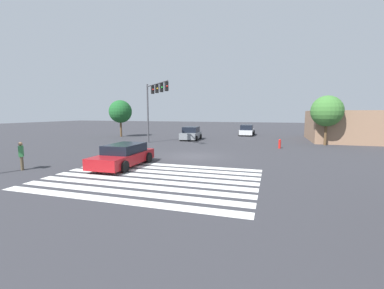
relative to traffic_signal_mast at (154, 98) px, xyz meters
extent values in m
plane|color=#333338|center=(5.81, -5.81, -4.81)|extent=(147.96, 147.96, 0.00)
cube|color=silver|center=(5.81, -16.04, -4.81)|extent=(10.50, 0.60, 0.01)
cube|color=silver|center=(5.81, -15.09, -4.81)|extent=(10.50, 0.60, 0.01)
cube|color=silver|center=(5.81, -14.14, -4.81)|extent=(10.50, 0.60, 0.01)
cube|color=silver|center=(5.81, -13.19, -4.81)|extent=(10.50, 0.60, 0.01)
cube|color=silver|center=(5.81, -12.24, -4.81)|extent=(10.50, 0.60, 0.01)
cube|color=silver|center=(5.81, -11.29, -4.81)|extent=(10.50, 0.60, 0.01)
cube|color=silver|center=(5.81, -10.34, -4.81)|extent=(10.50, 0.60, 0.01)
cube|color=silver|center=(5.81, -9.39, -4.81)|extent=(10.50, 0.60, 0.01)
cylinder|color=#47474C|center=(-1.56, 1.56, -1.64)|extent=(0.18, 0.18, 6.35)
cylinder|color=#47474C|center=(0.49, -0.49, 1.29)|extent=(4.18, 4.18, 0.12)
cube|color=black|center=(-0.33, 0.33, 0.82)|extent=(0.40, 0.40, 0.84)
sphere|color=red|center=(-0.22, 0.22, 0.82)|extent=(0.16, 0.16, 0.16)
cube|color=black|center=(0.55, -0.55, 0.82)|extent=(0.40, 0.40, 0.84)
sphere|color=gold|center=(0.67, -0.67, 0.82)|extent=(0.16, 0.16, 0.16)
cube|color=black|center=(1.44, -1.44, 0.82)|extent=(0.40, 0.40, 0.84)
sphere|color=green|center=(1.55, -1.55, 0.82)|extent=(0.16, 0.16, 0.16)
cube|color=black|center=(2.33, -2.33, 0.82)|extent=(0.40, 0.40, 0.84)
sphere|color=red|center=(2.44, -2.44, 0.82)|extent=(0.16, 0.16, 0.16)
cube|color=silver|center=(8.02, 14.35, -4.30)|extent=(1.88, 4.88, 0.64)
cube|color=black|center=(8.02, 14.08, -3.63)|extent=(1.67, 2.92, 0.70)
cylinder|color=black|center=(7.07, 15.85, -4.47)|extent=(0.23, 0.67, 0.67)
cylinder|color=black|center=(8.94, 15.87, -4.47)|extent=(0.23, 0.67, 0.67)
cylinder|color=black|center=(7.11, 12.83, -4.47)|extent=(0.23, 0.67, 0.67)
cylinder|color=black|center=(8.97, 12.85, -4.47)|extent=(0.23, 0.67, 0.67)
cube|color=gray|center=(2.09, 5.68, -4.27)|extent=(2.21, 4.25, 0.74)
cube|color=black|center=(2.08, 5.82, -3.57)|extent=(1.89, 2.54, 0.66)
cylinder|color=black|center=(3.16, 4.49, -4.50)|extent=(0.27, 0.63, 0.61)
cylinder|color=black|center=(1.23, 4.33, -4.50)|extent=(0.27, 0.63, 0.61)
cylinder|color=black|center=(2.96, 7.03, -4.50)|extent=(0.27, 0.63, 0.61)
cylinder|color=black|center=(1.03, 6.88, -4.50)|extent=(0.27, 0.63, 0.61)
cube|color=maroon|center=(2.85, -10.53, -4.31)|extent=(2.05, 4.91, 0.63)
cube|color=black|center=(2.84, -10.29, -3.72)|extent=(1.80, 2.70, 0.54)
cylinder|color=black|center=(3.87, -12.01, -4.47)|extent=(0.24, 0.67, 0.67)
cylinder|color=black|center=(1.89, -12.06, -4.47)|extent=(0.24, 0.67, 0.67)
cylinder|color=black|center=(3.80, -9.00, -4.47)|extent=(0.24, 0.67, 0.67)
cylinder|color=black|center=(1.82, -9.04, -4.47)|extent=(0.24, 0.67, 0.67)
cube|color=#937056|center=(20.49, 9.86, -3.05)|extent=(9.30, 9.30, 3.53)
cylinder|color=brown|center=(-2.17, -13.10, -4.42)|extent=(0.14, 0.14, 0.78)
cylinder|color=brown|center=(-2.06, -13.22, -4.42)|extent=(0.14, 0.14, 0.78)
cube|color=#337A42|center=(-2.12, -13.16, -3.72)|extent=(0.41, 0.41, 0.62)
sphere|color=#8C6647|center=(-2.12, -13.16, -3.30)|extent=(0.21, 0.21, 0.21)
cylinder|color=brown|center=(16.72, 4.66, -3.74)|extent=(0.26, 0.26, 2.13)
sphere|color=#3D7533|center=(16.72, 4.66, -1.36)|extent=(3.09, 3.09, 3.09)
cylinder|color=brown|center=(-8.30, 6.68, -3.74)|extent=(0.26, 0.26, 2.14)
sphere|color=#1E5B28|center=(-8.30, 6.68, -1.36)|extent=(3.08, 3.08, 3.08)
cylinder|color=red|center=(12.24, 0.77, -4.46)|extent=(0.22, 0.22, 0.70)
sphere|color=red|center=(12.24, 0.77, -4.05)|extent=(0.20, 0.20, 0.20)
camera|label=1|loc=(11.48, -24.06, -1.55)|focal=24.00mm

